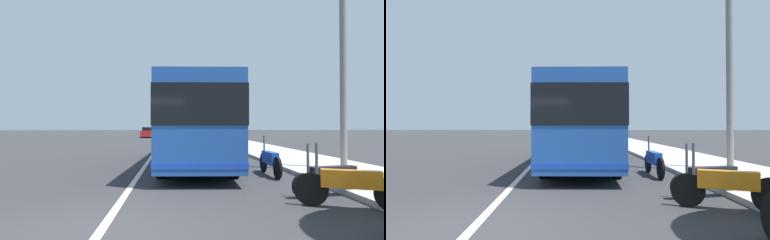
# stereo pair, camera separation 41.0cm
# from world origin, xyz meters

# --- Properties ---
(ground_plane) EXTENTS (220.00, 220.00, 0.00)m
(ground_plane) POSITION_xyz_m (0.00, 0.00, 0.00)
(ground_plane) COLOR #2D2D30
(sidewalk_curb) EXTENTS (110.00, 3.60, 0.14)m
(sidewalk_curb) POSITION_xyz_m (10.00, -6.93, 0.07)
(sidewalk_curb) COLOR #B2ADA3
(sidewalk_curb) RESTS_ON ground
(lane_divider_line) EXTENTS (110.00, 0.16, 0.01)m
(lane_divider_line) POSITION_xyz_m (10.00, 0.00, 0.00)
(lane_divider_line) COLOR silver
(lane_divider_line) RESTS_ON ground
(coach_bus) EXTENTS (11.06, 2.99, 3.14)m
(coach_bus) POSITION_xyz_m (8.64, -2.05, 1.81)
(coach_bus) COLOR #1E4C9E
(coach_bus) RESTS_ON ground
(motorcycle_far_end) EXTENTS (0.95, 1.99, 1.29)m
(motorcycle_far_end) POSITION_xyz_m (1.14, -4.60, 0.48)
(motorcycle_far_end) COLOR black
(motorcycle_far_end) RESTS_ON ground
(motorcycle_mid_row) EXTENTS (0.55, 2.09, 1.23)m
(motorcycle_mid_row) POSITION_xyz_m (2.28, -4.80, 0.45)
(motorcycle_mid_row) COLOR black
(motorcycle_mid_row) RESTS_ON ground
(motorcycle_nearest_curb) EXTENTS (2.23, 0.24, 1.28)m
(motorcycle_nearest_curb) POSITION_xyz_m (5.51, -4.31, 0.49)
(motorcycle_nearest_curb) COLOR black
(motorcycle_nearest_curb) RESTS_ON ground
(car_ahead_same_lane) EXTENTS (4.70, 2.04, 1.43)m
(car_ahead_same_lane) POSITION_xyz_m (21.13, -2.19, 0.68)
(car_ahead_same_lane) COLOR black
(car_ahead_same_lane) RESTS_ON ground
(car_side_street) EXTENTS (4.46, 2.09, 1.45)m
(car_side_street) POSITION_xyz_m (47.94, -2.39, 0.67)
(car_side_street) COLOR gray
(car_side_street) RESTS_ON ground
(car_oncoming) EXTENTS (4.69, 1.97, 1.39)m
(car_oncoming) POSITION_xyz_m (39.77, 2.12, 0.67)
(car_oncoming) COLOR red
(car_oncoming) RESTS_ON ground
(car_far_distant) EXTENTS (4.67, 1.87, 1.48)m
(car_far_distant) POSITION_xyz_m (52.93, -2.12, 0.70)
(car_far_distant) COLOR silver
(car_far_distant) RESTS_ON ground
(utility_pole) EXTENTS (0.23, 0.23, 8.39)m
(utility_pole) POSITION_xyz_m (6.18, -7.18, 4.20)
(utility_pole) COLOR slate
(utility_pole) RESTS_ON ground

